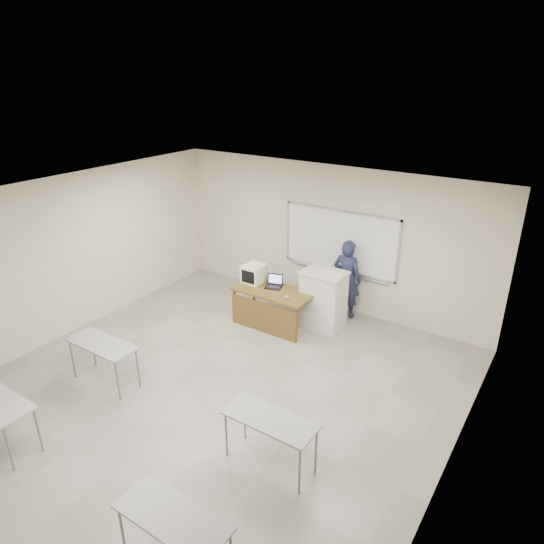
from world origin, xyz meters
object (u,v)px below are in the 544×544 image
Objects in this scene: mouse at (287,297)px; keyboard at (334,272)px; podium at (323,299)px; whiteboard at (340,242)px; presenter at (347,279)px; crt_monitor at (254,273)px; laptop at (275,284)px; instructor_desk at (270,301)px.

keyboard reaches higher than mouse.
podium is 0.62m from keyboard.
whiteboard is 5.18× the size of keyboard.
keyboard is at bearing 87.24° from presenter.
keyboard is at bearing 32.31° from mouse.
crt_monitor is at bearing -157.67° from keyboard.
podium reaches higher than laptop.
mouse is 1.43m from presenter.
keyboard is at bearing 15.28° from crt_monitor.
laptop is 2.97× the size of mouse.
mouse is at bearing -49.66° from laptop.
presenter is (0.02, 0.59, -0.36)m from keyboard.
instructor_desk is 4.93× the size of laptop.
laptop is at bearing 129.26° from mouse.
keyboard reaches higher than podium.
crt_monitor is at bearing 156.86° from instructor_desk.
presenter is (0.30, -0.22, -0.66)m from whiteboard.
whiteboard is 5.59× the size of crt_monitor.
crt_monitor is at bearing 166.77° from laptop.
podium is 2.43× the size of keyboard.
presenter is at bearing -36.06° from whiteboard.
whiteboard reaches higher than keyboard.
laptop is 0.65× the size of keyboard.
whiteboard is 1.27m from podium.
keyboard is 0.29× the size of presenter.
instructor_desk is 3.48× the size of crt_monitor.
keyboard is at bearing 4.33° from laptop.
instructor_desk is 1.02m from podium.
crt_monitor is 0.93× the size of keyboard.
keyboard reaches higher than instructor_desk.
keyboard reaches higher than laptop.
laptop reaches higher than instructor_desk.
laptop is at bearing 105.64° from instructor_desk.
keyboard reaches higher than crt_monitor.
mouse is (0.39, -0.04, 0.21)m from instructor_desk.
presenter is at bearing 32.82° from crt_monitor.
laptop is 1.19m from keyboard.
presenter reaches higher than instructor_desk.
mouse is at bearing -123.45° from keyboard.
podium is 0.73m from presenter.
instructor_desk is 14.63× the size of mouse.
laptop reaches higher than mouse.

